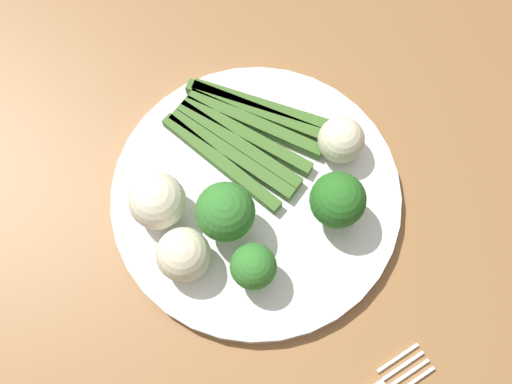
% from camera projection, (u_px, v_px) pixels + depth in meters
% --- Properties ---
extents(ground_plane, '(6.00, 6.00, 0.02)m').
position_uv_depth(ground_plane, '(252.00, 280.00, 1.37)').
color(ground_plane, tan).
extents(dining_table, '(1.39, 0.92, 0.76)m').
position_uv_depth(dining_table, '(249.00, 162.00, 0.75)').
color(dining_table, olive).
rests_on(dining_table, ground_plane).
extents(plate, '(0.28, 0.28, 0.01)m').
position_uv_depth(plate, '(256.00, 196.00, 0.62)').
color(plate, white).
rests_on(plate, dining_table).
extents(asparagus_bundle, '(0.17, 0.14, 0.01)m').
position_uv_depth(asparagus_bundle, '(244.00, 134.00, 0.62)').
color(asparagus_bundle, '#3D6626').
rests_on(asparagus_bundle, plate).
extents(broccoli_front, '(0.04, 0.04, 0.05)m').
position_uv_depth(broccoli_front, '(253.00, 267.00, 0.55)').
color(broccoli_front, '#609E3D').
rests_on(broccoli_front, plate).
extents(broccoli_near_center, '(0.05, 0.05, 0.06)m').
position_uv_depth(broccoli_near_center, '(338.00, 200.00, 0.57)').
color(broccoli_near_center, '#568E33').
rests_on(broccoli_near_center, plate).
extents(broccoli_front_left, '(0.05, 0.05, 0.07)m').
position_uv_depth(broccoli_front_left, '(225.00, 212.00, 0.56)').
color(broccoli_front_left, '#609E3D').
rests_on(broccoli_front_left, plate).
extents(cauliflower_back_right, '(0.05, 0.05, 0.05)m').
position_uv_depth(cauliflower_back_right, '(341.00, 140.00, 0.60)').
color(cauliflower_back_right, beige).
rests_on(cauliflower_back_right, plate).
extents(cauliflower_left, '(0.05, 0.05, 0.05)m').
position_uv_depth(cauliflower_left, '(157.00, 201.00, 0.58)').
color(cauliflower_left, silver).
rests_on(cauliflower_left, plate).
extents(cauliflower_back, '(0.05, 0.05, 0.05)m').
position_uv_depth(cauliflower_back, '(183.00, 255.00, 0.56)').
color(cauliflower_back, beige).
rests_on(cauliflower_back, plate).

